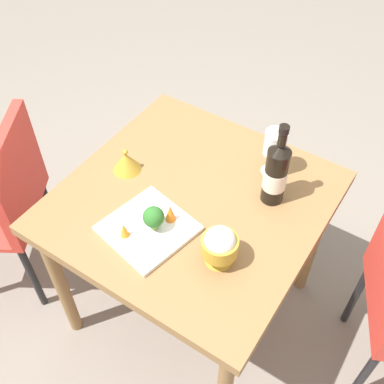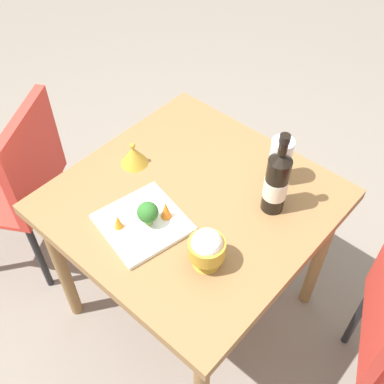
{
  "view_description": "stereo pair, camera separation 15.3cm",
  "coord_description": "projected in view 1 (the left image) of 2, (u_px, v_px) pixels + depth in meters",
  "views": [
    {
      "loc": [
        -0.87,
        -0.57,
        1.9
      ],
      "look_at": [
        0.0,
        0.0,
        0.75
      ],
      "focal_mm": 43.69,
      "sensor_mm": 36.0,
      "label": 1
    },
    {
      "loc": [
        -0.78,
        -0.69,
        1.9
      ],
      "look_at": [
        0.0,
        0.0,
        0.75
      ],
      "focal_mm": 43.69,
      "sensor_mm": 36.0,
      "label": 2
    }
  ],
  "objects": [
    {
      "name": "carrot_garnish_left",
      "position": [
        124.0,
        230.0,
        1.43
      ],
      "size": [
        0.03,
        0.03,
        0.05
      ],
      "color": "orange",
      "rests_on": "serving_plate"
    },
    {
      "name": "dining_table",
      "position": [
        192.0,
        215.0,
        1.64
      ],
      "size": [
        0.85,
        0.85,
        0.72
      ],
      "color": "olive",
      "rests_on": "ground_plane"
    },
    {
      "name": "chair_near_window",
      "position": [
        7.0,
        196.0,
        1.84
      ],
      "size": [
        0.55,
        0.55,
        0.85
      ],
      "rotation": [
        0.0,
        0.0,
        0.55
      ],
      "color": "red",
      "rests_on": "ground_plane"
    },
    {
      "name": "broccoli_floret",
      "position": [
        154.0,
        217.0,
        1.43
      ],
      "size": [
        0.07,
        0.07,
        0.09
      ],
      "color": "#729E4C",
      "rests_on": "serving_plate"
    },
    {
      "name": "carrot_garnish_right",
      "position": [
        171.0,
        213.0,
        1.46
      ],
      "size": [
        0.04,
        0.04,
        0.07
      ],
      "color": "orange",
      "rests_on": "serving_plate"
    },
    {
      "name": "serving_plate",
      "position": [
        148.0,
        228.0,
        1.47
      ],
      "size": [
        0.3,
        0.3,
        0.02
      ],
      "rotation": [
        0.0,
        0.0,
        -0.21
      ],
      "color": "white",
      "rests_on": "dining_table"
    },
    {
      "name": "wine_glass",
      "position": [
        275.0,
        144.0,
        1.56
      ],
      "size": [
        0.08,
        0.08,
        0.18
      ],
      "color": "white",
      "rests_on": "dining_table"
    },
    {
      "name": "rice_bowl",
      "position": [
        220.0,
        246.0,
        1.35
      ],
      "size": [
        0.11,
        0.11,
        0.14
      ],
      "color": "gold",
      "rests_on": "dining_table"
    },
    {
      "name": "wine_bottle",
      "position": [
        276.0,
        173.0,
        1.48
      ],
      "size": [
        0.08,
        0.08,
        0.31
      ],
      "color": "black",
      "rests_on": "dining_table"
    },
    {
      "name": "rice_bowl_lid",
      "position": [
        126.0,
        162.0,
        1.64
      ],
      "size": [
        0.1,
        0.1,
        0.09
      ],
      "color": "gold",
      "rests_on": "dining_table"
    },
    {
      "name": "ground_plane",
      "position": [
        192.0,
        304.0,
        2.11
      ],
      "size": [
        8.0,
        8.0,
        0.0
      ],
      "primitive_type": "plane",
      "color": "gray"
    }
  ]
}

